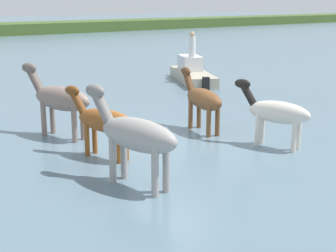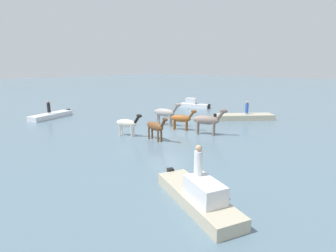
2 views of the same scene
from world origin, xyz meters
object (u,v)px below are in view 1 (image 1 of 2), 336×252
Objects in this scene: person_watcher_seated at (192,45)px; boat_launch_far at (192,75)px; horse_pinto_flank at (103,121)px; horse_chestnut_trailing at (203,99)px; horse_gray_outer at (135,135)px; horse_mid_herd at (276,112)px; horse_lead at (60,98)px.

boat_launch_far is at bearing 44.40° from person_watcher_seated.
horse_pinto_flank is 1.86× the size of person_watcher_seated.
boat_launch_far is at bearing -26.79° from horse_chestnut_trailing.
horse_gray_outer reaches higher than horse_chestnut_trailing.
boat_launch_far is at bearing -56.30° from horse_gray_outer.
horse_gray_outer is at bearing 76.74° from horse_mid_herd.
person_watcher_seated is (5.49, 7.46, 0.74)m from horse_chestnut_trailing.
horse_pinto_flank is 2.43m from horse_lead.
horse_chestnut_trailing is 9.42m from boat_launch_far.
person_watcher_seated is (-0.09, -0.09, 1.42)m from boat_launch_far.
horse_chestnut_trailing reaches higher than horse_pinto_flank.
horse_lead is (-0.08, 2.43, 0.18)m from horse_pinto_flank.
horse_mid_herd is at bearing -154.69° from horse_lead.
horse_gray_outer is (-0.33, -4.58, 0.00)m from horse_lead.
horse_chestnut_trailing is at bearing 168.25° from boat_launch_far.
horse_mid_herd is 4.60m from horse_gray_outer.
horse_chestnut_trailing is at bearing -101.67° from horse_pinto_flank.
horse_pinto_flank is 4.58m from horse_mid_herd.
person_watcher_seated reaches higher than horse_pinto_flank.
horse_lead is 1.17× the size of horse_mid_herd.
horse_chestnut_trailing is 3.67m from horse_pinto_flank.
person_watcher_seated is at bearing -78.28° from horse_lead.
person_watcher_seated reaches higher than horse_gray_outer.
horse_chestnut_trailing is 4.17m from horse_lead.
horse_gray_outer reaches higher than boat_launch_far.
person_watcher_seated reaches higher than boat_launch_far.
horse_lead is at bearing -18.07° from horse_pinto_flank.
horse_pinto_flank is 0.98× the size of horse_mid_herd.
horse_lead is 10.78m from person_watcher_seated.
horse_gray_outer is at bearing 161.52° from boat_launch_far.
boat_launch_far is 4.00× the size of person_watcher_seated.
boat_launch_far is (9.30, 5.67, -0.83)m from horse_lead.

